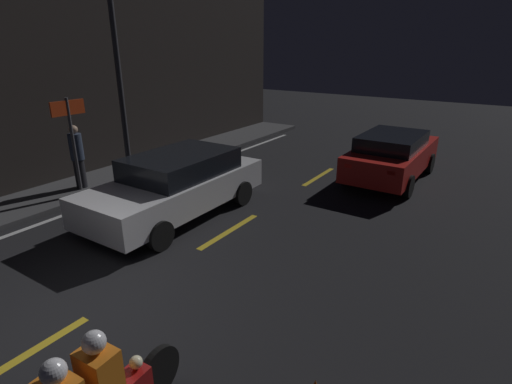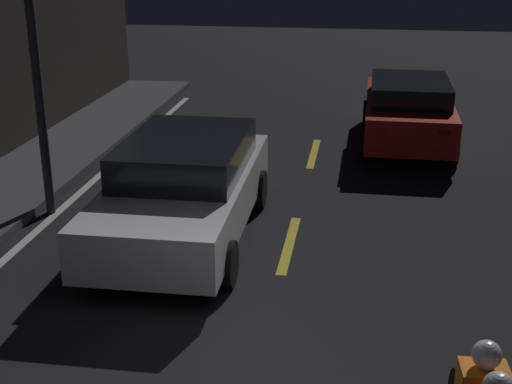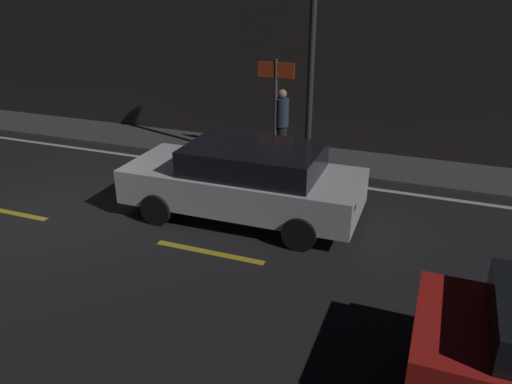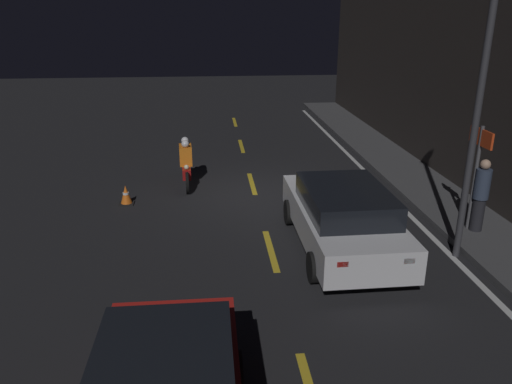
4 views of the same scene
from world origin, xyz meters
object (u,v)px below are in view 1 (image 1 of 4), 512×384
Objects in this scene: sedan_white at (177,184)px; street_lamp at (118,68)px; taxi_red at (392,155)px; shop_sign at (71,126)px; pedestrian at (78,156)px.

street_lamp is at bearing -104.25° from sedan_white.
shop_sign is (-5.86, 6.51, 1.09)m from taxi_red.
street_lamp reaches higher than sedan_white.
shop_sign reaches higher than sedan_white.
taxi_red is at bearing -47.99° from shop_sign.
pedestrian is 0.70× the size of shop_sign.
street_lamp is at bearing -44.39° from pedestrian.
street_lamp is (-4.82, 5.73, 2.48)m from taxi_red.
taxi_red is at bearing 147.51° from sedan_white.
shop_sign reaches higher than taxi_red.
street_lamp is (0.58, 2.35, 2.46)m from sedan_white.
sedan_white is 6.37m from taxi_red.
sedan_white is at bearing -84.10° from pedestrian.
shop_sign is at bearing 132.36° from taxi_red.
pedestrian reaches higher than sedan_white.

